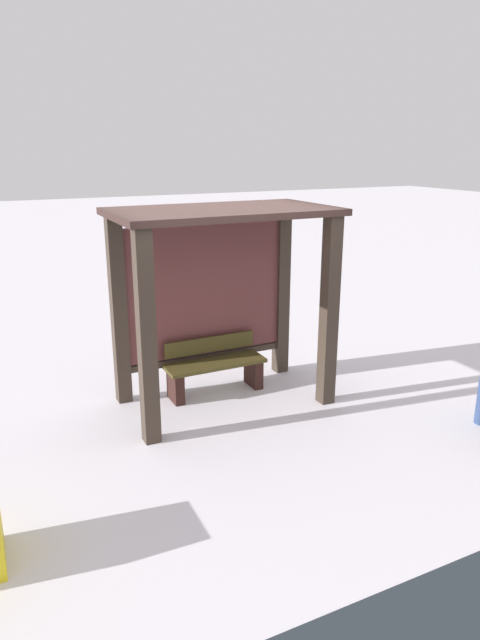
% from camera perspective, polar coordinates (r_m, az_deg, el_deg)
% --- Properties ---
extents(ground_plane, '(60.00, 60.00, 0.00)m').
position_cam_1_polar(ground_plane, '(7.16, -1.58, -8.12)').
color(ground_plane, white).
extents(bus_shelter, '(2.53, 1.42, 2.38)m').
position_cam_1_polar(bus_shelter, '(6.81, -2.37, 4.69)').
color(bus_shelter, '#382D24').
rests_on(bus_shelter, ground).
extents(bench_left_inside, '(1.29, 0.40, 0.71)m').
position_cam_1_polar(bench_left_inside, '(7.27, -2.56, -4.86)').
color(bench_left_inside, '#453C1A').
rests_on(bench_left_inside, ground).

